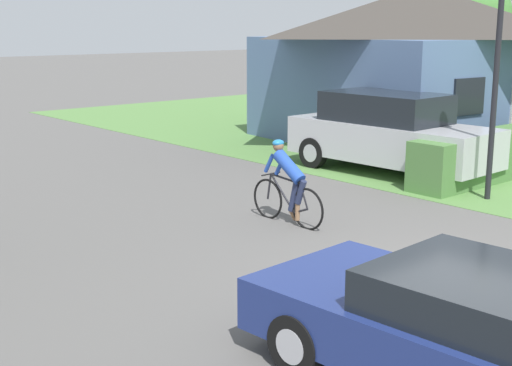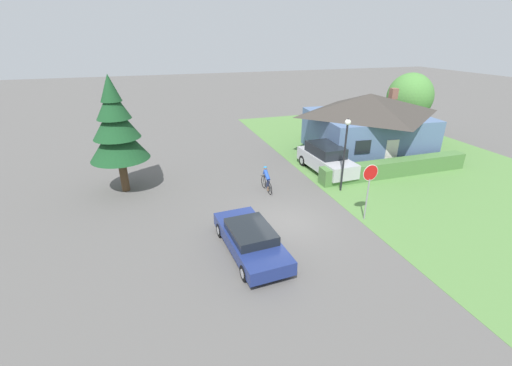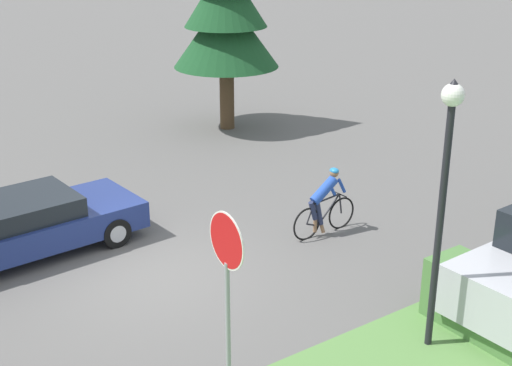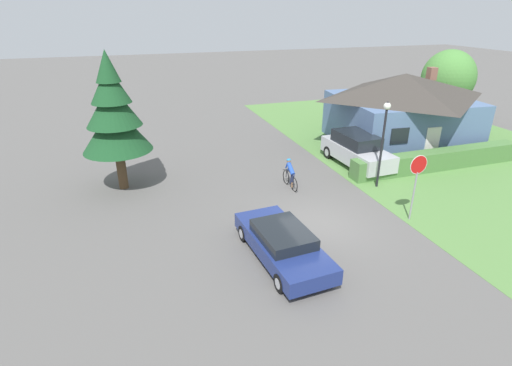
{
  "view_description": "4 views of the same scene",
  "coord_description": "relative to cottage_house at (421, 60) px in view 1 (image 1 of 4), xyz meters",
  "views": [
    {
      "loc": [
        -7.73,
        -4.79,
        3.37
      ],
      "look_at": [
        -0.44,
        3.69,
        0.87
      ],
      "focal_mm": 50.0,
      "sensor_mm": 36.0,
      "label": 1
    },
    {
      "loc": [
        -5.75,
        -13.31,
        8.44
      ],
      "look_at": [
        -0.53,
        2.88,
        1.03
      ],
      "focal_mm": 24.0,
      "sensor_mm": 36.0,
      "label": 2
    },
    {
      "loc": [
        10.98,
        -5.24,
        6.48
      ],
      "look_at": [
        -1.0,
        3.1,
        0.87
      ],
      "focal_mm": 50.0,
      "sensor_mm": 36.0,
      "label": 3
    },
    {
      "loc": [
        -6.97,
        -12.79,
        8.22
      ],
      "look_at": [
        -1.92,
        2.18,
        1.26
      ],
      "focal_mm": 28.0,
      "sensor_mm": 36.0,
      "label": 4
    }
  ],
  "objects": [
    {
      "name": "deciduous_tree_right",
      "position": [
        5.95,
        2.73,
        1.19
      ],
      "size": [
        3.79,
        3.79,
        5.51
      ],
      "color": "#4C3823",
      "rests_on": "ground"
    },
    {
      "name": "ground_plane",
      "position": [
        -10.01,
        -8.3,
        -2.32
      ],
      "size": [
        140.0,
        140.0,
        0.0
      ],
      "primitive_type": "plane",
      "color": "#5B5956"
    },
    {
      "name": "street_lamp",
      "position": [
        -5.41,
        -5.74,
        0.64
      ],
      "size": [
        0.33,
        0.33,
        4.3
      ],
      "color": "black",
      "rests_on": "ground"
    },
    {
      "name": "cottage_house",
      "position": [
        0.0,
        0.0,
        0.0
      ],
      "size": [
        9.05,
        8.28,
        4.68
      ],
      "rotation": [
        0.0,
        0.0,
        -0.09
      ],
      "color": "slate",
      "rests_on": "ground"
    },
    {
      "name": "parked_suv_right",
      "position": [
        -4.87,
        -2.82,
        -1.39
      ],
      "size": [
        2.06,
        4.9,
        1.84
      ],
      "rotation": [
        0.0,
        0.0,
        1.61
      ],
      "color": "#B7B7BC",
      "rests_on": "ground"
    },
    {
      "name": "cyclist",
      "position": [
        -9.57,
        -4.43,
        -1.62
      ],
      "size": [
        0.44,
        1.7,
        1.46
      ],
      "rotation": [
        0.0,
        0.0,
        1.6
      ],
      "color": "black",
      "rests_on": "ground"
    },
    {
      "name": "sedan_left_lane",
      "position": [
        -12.26,
        -10.02,
        -1.7
      ],
      "size": [
        2.17,
        4.9,
        1.2
      ],
      "rotation": [
        0.0,
        0.0,
        1.64
      ],
      "color": "navy",
      "rests_on": "ground"
    }
  ]
}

